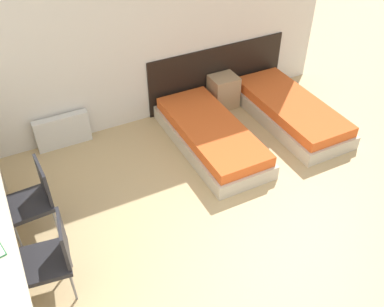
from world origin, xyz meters
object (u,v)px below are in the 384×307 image
bed_near_door (290,111)px  chair_near_notebook (51,255)px  chair_near_laptop (33,198)px  bed_near_window (211,136)px  nightstand (223,91)px

bed_near_door → chair_near_notebook: chair_near_notebook is taller
chair_near_laptop → bed_near_door: bearing=3.9°
bed_near_window → chair_near_laptop: (-2.40, -0.46, 0.31)m
bed_near_window → nightstand: bearing=50.6°
chair_near_laptop → chair_near_notebook: same height
bed_near_door → chair_near_laptop: (-3.74, -0.46, 0.31)m
bed_near_window → nightstand: 1.06m
bed_near_window → bed_near_door: same height
bed_near_door → chair_near_notebook: (-3.74, -1.29, 0.31)m
chair_near_laptop → chair_near_notebook: (-0.00, -0.83, 0.00)m
bed_near_window → chair_near_laptop: bearing=-169.2°
bed_near_door → chair_near_laptop: size_ratio=2.27×
bed_near_door → chair_near_laptop: bearing=-173.0°
bed_near_door → nightstand: nightstand is taller
bed_near_window → chair_near_notebook: 2.74m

